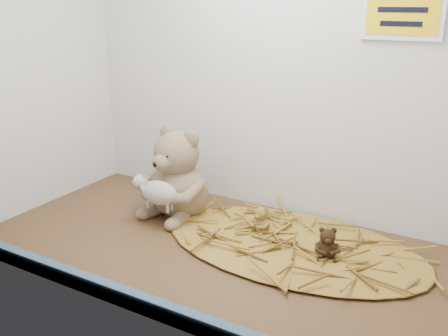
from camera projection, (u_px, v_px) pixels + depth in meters
The scene contains 8 objects.
alcove_shell at pixel (242, 56), 112.56cm from camera, with size 120.40×60.20×90.40cm.
front_rail at pixel (147, 305), 95.53cm from camera, with size 119.28×2.20×3.60cm, color #3D5576.
straw_bed at pixel (292, 245), 121.28cm from camera, with size 66.46×38.59×1.29cm, color brown.
main_teddy at pixel (179, 172), 135.96cm from camera, with size 20.12×21.24×24.96cm, color #92745A, non-canonical shape.
toy_lamb at pixel (159, 193), 129.60cm from camera, with size 13.87×8.46×8.96cm, color #AFA99D, non-canonical shape.
mini_teddy_tan at pixel (261, 218), 126.27cm from camera, with size 5.59×5.90×6.93cm, color olive, non-canonical shape.
mini_teddy_brown at pixel (327, 241), 113.57cm from camera, with size 5.91×6.24×7.33cm, color black, non-canonical shape.
wall_sign at pixel (403, 10), 111.86cm from camera, with size 16.00×1.20×11.00cm, color #E1AE0B.
Camera 1 is at (53.85, -92.34, 57.45)cm, focal length 40.00 mm.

